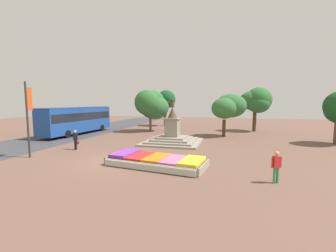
{
  "coord_description": "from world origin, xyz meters",
  "views": [
    {
      "loc": [
        7.83,
        -13.98,
        4.18
      ],
      "look_at": [
        2.82,
        4.66,
        2.09
      ],
      "focal_mm": 24.0,
      "sensor_mm": 36.0,
      "label": 1
    }
  ],
  "objects_px": {
    "flower_planter": "(156,161)",
    "statue_monument": "(172,136)",
    "pedestrian_near_planter": "(276,165)",
    "city_bus": "(77,119)",
    "pedestrian_with_handbag": "(76,139)",
    "banner_pole": "(28,117)"
  },
  "relations": [
    {
      "from": "flower_planter",
      "to": "banner_pole",
      "type": "bearing_deg",
      "value": -177.84
    },
    {
      "from": "pedestrian_near_planter",
      "to": "flower_planter",
      "type": "bearing_deg",
      "value": 168.08
    },
    {
      "from": "statue_monument",
      "to": "city_bus",
      "type": "height_order",
      "value": "statue_monument"
    },
    {
      "from": "statue_monument",
      "to": "city_bus",
      "type": "relative_size",
      "value": 0.51
    },
    {
      "from": "banner_pole",
      "to": "pedestrian_near_planter",
      "type": "xyz_separation_m",
      "value": [
        16.86,
        -1.1,
        -2.08
      ]
    },
    {
      "from": "flower_planter",
      "to": "statue_monument",
      "type": "height_order",
      "value": "statue_monument"
    },
    {
      "from": "city_bus",
      "to": "pedestrian_with_handbag",
      "type": "xyz_separation_m",
      "value": [
        5.98,
        -8.27,
        -1.02
      ]
    },
    {
      "from": "banner_pole",
      "to": "city_bus",
      "type": "relative_size",
      "value": 0.51
    },
    {
      "from": "flower_planter",
      "to": "pedestrian_with_handbag",
      "type": "xyz_separation_m",
      "value": [
        -8.34,
        2.89,
        0.68
      ]
    },
    {
      "from": "statue_monument",
      "to": "banner_pole",
      "type": "distance_m",
      "value": 12.65
    },
    {
      "from": "flower_planter",
      "to": "statue_monument",
      "type": "relative_size",
      "value": 1.19
    },
    {
      "from": "city_bus",
      "to": "pedestrian_with_handbag",
      "type": "distance_m",
      "value": 10.26
    },
    {
      "from": "flower_planter",
      "to": "pedestrian_near_planter",
      "type": "relative_size",
      "value": 4.07
    },
    {
      "from": "statue_monument",
      "to": "city_bus",
      "type": "distance_m",
      "value": 13.74
    },
    {
      "from": "city_bus",
      "to": "pedestrian_near_planter",
      "type": "height_order",
      "value": "city_bus"
    },
    {
      "from": "banner_pole",
      "to": "city_bus",
      "type": "xyz_separation_m",
      "value": [
        -4.44,
        11.54,
        -1.05
      ]
    },
    {
      "from": "banner_pole",
      "to": "pedestrian_with_handbag",
      "type": "distance_m",
      "value": 4.16
    },
    {
      "from": "flower_planter",
      "to": "statue_monument",
      "type": "xyz_separation_m",
      "value": [
        -0.94,
        8.26,
        0.41
      ]
    },
    {
      "from": "flower_planter",
      "to": "city_bus",
      "type": "distance_m",
      "value": 18.23
    },
    {
      "from": "banner_pole",
      "to": "pedestrian_near_planter",
      "type": "distance_m",
      "value": 17.02
    },
    {
      "from": "pedestrian_with_handbag",
      "to": "pedestrian_near_planter",
      "type": "bearing_deg",
      "value": -15.9
    },
    {
      "from": "statue_monument",
      "to": "pedestrian_with_handbag",
      "type": "relative_size",
      "value": 3.32
    }
  ]
}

